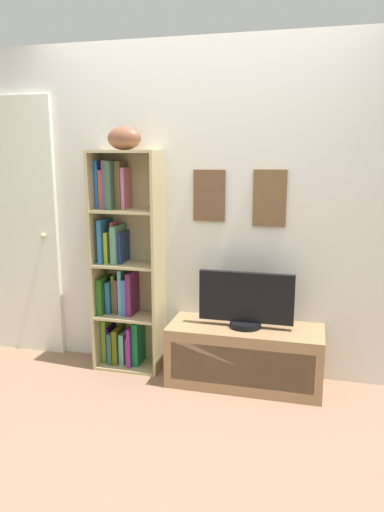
# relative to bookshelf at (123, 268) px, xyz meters

# --- Properties ---
(ground) EXTENTS (5.20, 5.20, 0.04)m
(ground) POSITION_rel_bookshelf_xyz_m (0.58, -0.99, -0.79)
(ground) COLOR #85634C
(back_wall) EXTENTS (4.80, 0.08, 2.41)m
(back_wall) POSITION_rel_bookshelf_xyz_m (0.58, 0.14, 0.43)
(back_wall) COLOR silver
(back_wall) RESTS_ON ground
(bookshelf) EXTENTS (0.50, 0.28, 1.64)m
(bookshelf) POSITION_rel_bookshelf_xyz_m (0.00, 0.00, 0.00)
(bookshelf) COLOR tan
(bookshelf) RESTS_ON ground
(football) EXTENTS (0.31, 0.24, 0.16)m
(football) POSITION_rel_bookshelf_xyz_m (0.05, -0.03, 0.95)
(football) COLOR brown
(football) RESTS_ON bookshelf
(tv_stand) EXTENTS (1.08, 0.42, 0.43)m
(tv_stand) POSITION_rel_bookshelf_xyz_m (0.95, -0.10, -0.56)
(tv_stand) COLOR #8E6D49
(tv_stand) RESTS_ON ground
(television) EXTENTS (0.66, 0.22, 0.39)m
(television) POSITION_rel_bookshelf_xyz_m (0.95, -0.10, -0.15)
(television) COLOR black
(television) RESTS_ON tv_stand
(door) EXTENTS (0.86, 0.09, 2.05)m
(door) POSITION_rel_bookshelf_xyz_m (-1.01, 0.08, 0.25)
(door) COLOR silver
(door) RESTS_ON ground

